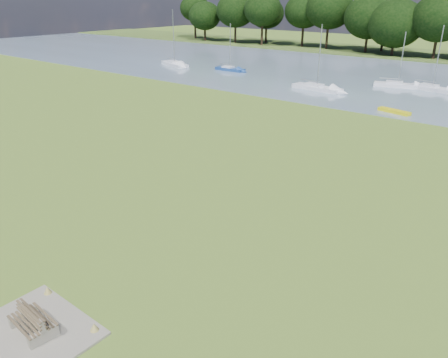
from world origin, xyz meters
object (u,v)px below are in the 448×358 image
Objects in this scene: sailboat_5 at (230,68)px; sailboat_6 at (397,84)px; kayak at (394,111)px; sailboat_8 at (432,87)px; bench_pair at (33,322)px; sailboat_2 at (175,63)px; sailboat_1 at (317,86)px.

sailboat_6 is at bearing 7.90° from sailboat_5.
kayak is 13.71m from sailboat_8.
bench_pair is 0.26× the size of sailboat_5.
sailboat_2 is at bearing -170.35° from sailboat_5.
sailboat_6 is at bearing 120.97° from kayak.
kayak is 12.48m from sailboat_1.
sailboat_2 is at bearing -161.74° from sailboat_8.
bench_pair is at bearing -68.90° from sailboat_1.
sailboat_6 is at bearing 27.43° from sailboat_2.
sailboat_5 is at bearing -162.26° from sailboat_8.
sailboat_1 is 13.85m from sailboat_8.
sailboat_2 is 1.26× the size of sailboat_5.
sailboat_1 is 1.01× the size of sailboat_8.
kayak is at bearing 94.74° from bench_pair.
sailboat_5 is at bearing 171.68° from sailboat_6.
bench_pair is 0.55× the size of kayak.
sailboat_1 reaches higher than sailboat_5.
kayak is at bearing 7.13° from sailboat_2.
bench_pair is 56.43m from sailboat_5.
sailboat_1 is 17.89m from sailboat_5.
kayak is at bearing -19.95° from sailboat_1.
sailboat_1 is (-12.10, 43.36, -0.01)m from bench_pair.
sailboat_2 reaches higher than sailboat_1.
sailboat_8 is (38.45, 5.11, -0.02)m from sailboat_2.
sailboat_2 is (-38.66, 8.60, 0.28)m from kayak.
bench_pair is at bearing -78.14° from sailboat_8.
sailboat_2 reaches higher than bench_pair.
sailboat_1 is at bearing -147.21° from sailboat_6.
bench_pair is 51.54m from sailboat_6.
sailboat_1 is 10.62m from sailboat_6.
sailboat_6 reaches higher than kayak.
sailboat_8 reaches higher than sailboat_5.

